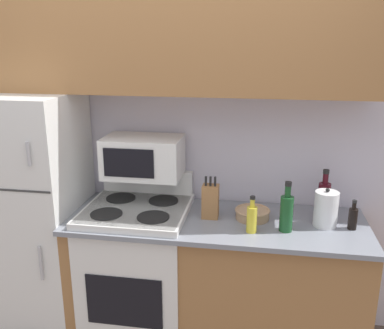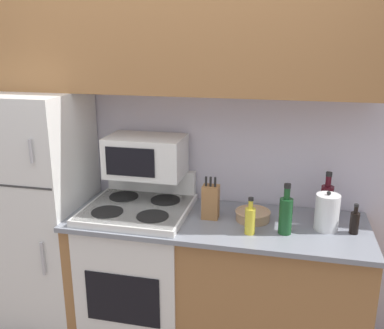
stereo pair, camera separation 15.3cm
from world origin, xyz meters
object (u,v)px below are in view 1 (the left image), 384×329
Objects in this scene: microwave at (143,157)px; bottle_cooking_spray at (252,218)px; stove at (139,270)px; bottle_soy_sauce at (353,218)px; bottle_wine_green at (287,212)px; bowl at (252,214)px; refrigerator at (35,215)px; knife_block at (210,201)px; bottle_wine_red at (324,197)px; kettle at (326,209)px.

bottle_cooking_spray is at bearing -22.44° from microwave.
bottle_soy_sauce is at bearing -0.63° from stove.
bowl is at bearing 143.94° from bottle_wine_green.
microwave is 2.29× the size of bowl.
refrigerator is at bearing 176.05° from bottle_wine_green.
refrigerator is 7.50× the size of bowl.
bottle_cooking_spray is (1.45, -0.16, 0.15)m from refrigerator.
microwave reaches higher than bottle_soy_sauce.
bottle_soy_sauce is at bearing -2.12° from knife_block.
bottle_cooking_spray is 0.73× the size of bottle_wine_red.
refrigerator is at bearing -175.14° from bottle_wine_red.
refrigerator is at bearing 173.58° from bottle_cooking_spray.
bowl is at bearing 174.65° from bottle_soy_sauce.
bottle_soy_sauce is 0.40m from bottle_wine_green.
stove is (0.72, -0.01, -0.34)m from refrigerator.
refrigerator is 1.89m from kettle.
microwave reaches higher than kettle.
microwave is 1.84× the size of knife_block.
kettle reaches higher than bowl.
kettle reaches higher than bottle_soy_sauce.
bottle_wine_red reaches higher than stove.
knife_block is 1.50× the size of bottle_soy_sauce.
bottle_soy_sauce is 0.60m from bottle_cooking_spray.
bottle_wine_red is (0.44, 0.32, 0.03)m from bottle_cooking_spray.
bottle_wine_green reaches higher than knife_block.
bottle_soy_sauce is (0.84, -0.03, -0.04)m from knife_block.
knife_block is 0.90× the size of bottle_wine_green.
microwave is 1.66× the size of bottle_wine_green.
bottle_wine_red reaches higher than bottle_cooking_spray.
knife_block reaches higher than bowl.
bottle_wine_red is (1.88, 0.16, 0.19)m from refrigerator.
stove is at bearing -176.88° from bowl.
knife_block is (0.47, 0.02, 0.51)m from stove.
refrigerator reaches higher than bottle_wine_red.
refrigerator reaches higher than bottle_soy_sauce.
refrigerator is at bearing 179.28° from bottle_soy_sauce.
bottle_soy_sauce is 0.16m from kettle.
microwave reaches higher than stove.
knife_block is 1.14× the size of kettle.
bowl is 0.99× the size of bottle_cooking_spray.
refrigerator is at bearing -179.73° from knife_block.
bowl is 0.59m from bottle_soy_sauce.
stove is at bearing -95.87° from microwave.
microwave is 1.17m from bottle_wine_red.
knife_block is at bearing 179.12° from kettle.
bottle_cooking_spray is (0.00, -0.19, 0.05)m from bowl.
bottle_soy_sauce is at bearing -0.72° from refrigerator.
bowl is 0.46m from bottle_wine_red.
bottle_wine_green reaches higher than bowl.
knife_block is at bearing 177.88° from bottle_soy_sauce.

